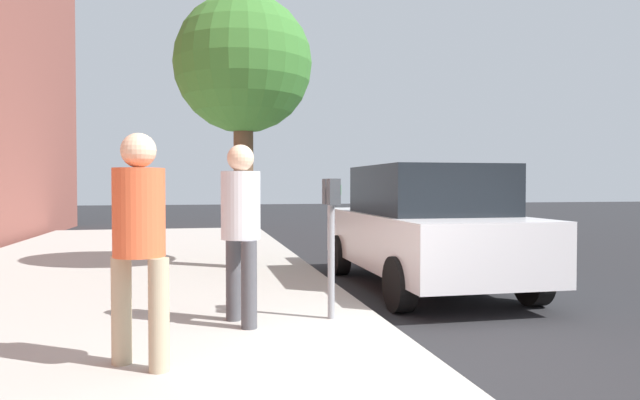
% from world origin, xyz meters
% --- Properties ---
extents(ground_plane, '(80.00, 80.00, 0.00)m').
position_xyz_m(ground_plane, '(0.00, 0.00, 0.00)').
color(ground_plane, '#232326').
rests_on(ground_plane, ground).
extents(sidewalk_slab, '(28.00, 6.00, 0.15)m').
position_xyz_m(sidewalk_slab, '(0.00, 3.00, 0.07)').
color(sidewalk_slab, '#A8A59E').
rests_on(sidewalk_slab, ground_plane).
extents(parking_meter, '(0.36, 0.12, 1.41)m').
position_xyz_m(parking_meter, '(1.48, 0.52, 1.17)').
color(parking_meter, gray).
rests_on(parking_meter, sidewalk_slab).
extents(pedestrian_at_meter, '(0.51, 0.38, 1.74)m').
position_xyz_m(pedestrian_at_meter, '(1.43, 1.43, 1.17)').
color(pedestrian_at_meter, '#47474C').
rests_on(pedestrian_at_meter, sidewalk_slab).
extents(pedestrian_bystander, '(0.39, 0.44, 1.73)m').
position_xyz_m(pedestrian_bystander, '(0.27, 2.25, 1.16)').
color(pedestrian_bystander, tan).
rests_on(pedestrian_bystander, sidewalk_slab).
extents(parked_sedan_near, '(4.41, 1.98, 1.77)m').
position_xyz_m(parked_sedan_near, '(3.61, -1.35, 0.89)').
color(parked_sedan_near, silver).
rests_on(parked_sedan_near, ground_plane).
extents(street_tree, '(2.23, 2.23, 4.43)m').
position_xyz_m(street_tree, '(5.24, 1.11, 3.42)').
color(street_tree, brown).
rests_on(street_tree, sidewalk_slab).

